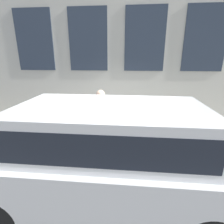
% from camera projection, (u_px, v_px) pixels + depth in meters
% --- Properties ---
extents(ground_plane, '(80.00, 80.00, 0.00)m').
position_uv_depth(ground_plane, '(107.00, 163.00, 4.42)').
color(ground_plane, '#514F4C').
extents(sidewalk, '(2.74, 60.00, 0.18)m').
position_uv_depth(sidewalk, '(112.00, 137.00, 5.69)').
color(sidewalk, '#9E9B93').
rests_on(sidewalk, ground_plane).
extents(building_facade, '(0.33, 40.00, 8.13)m').
position_uv_depth(building_facade, '(117.00, 11.00, 5.93)').
color(building_facade, beige).
rests_on(building_facade, ground_plane).
extents(fire_hydrant, '(0.29, 0.41, 0.86)m').
position_uv_depth(fire_hydrant, '(123.00, 131.00, 4.80)').
color(fire_hydrant, '#2D7260').
rests_on(fire_hydrant, sidewalk).
extents(person, '(0.37, 0.25, 1.54)m').
position_uv_depth(person, '(101.00, 111.00, 4.92)').
color(person, navy).
rests_on(person, sidewalk).
extents(parked_truck_white_near, '(1.81, 4.75, 1.86)m').
position_uv_depth(parked_truck_white_near, '(107.00, 151.00, 2.94)').
color(parked_truck_white_near, black).
rests_on(parked_truck_white_near, ground_plane).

